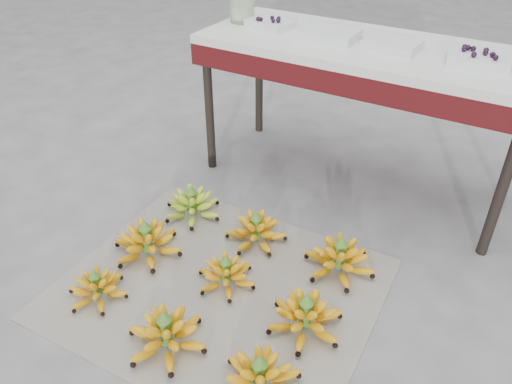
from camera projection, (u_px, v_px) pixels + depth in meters
The scene contains 17 objects.
ground at pixel (240, 285), 2.08m from camera, with size 60.00×60.00×0.00m, color #5F5F61.
newspaper_mat at pixel (219, 288), 2.06m from camera, with size 1.25×1.05×0.01m, color silver.
bunch_front_left at pixel (97, 288), 1.99m from camera, with size 0.25×0.25×0.14m.
bunch_front_center at pixel (166, 334), 1.78m from camera, with size 0.34×0.34×0.18m.
bunch_front_right at pixel (259, 378), 1.63m from camera, with size 0.36×0.36×0.17m.
bunch_mid_left at pixel (147, 242), 2.20m from camera, with size 0.31×0.31×0.19m.
bunch_mid_center at pixel (226, 274), 2.05m from camera, with size 0.25×0.25×0.15m.
bunch_mid_right at pixel (305, 317), 1.85m from camera, with size 0.36×0.36×0.18m.
bunch_back_left at pixel (192, 205), 2.44m from camera, with size 0.29×0.29×0.17m.
bunch_back_center at pixel (256, 231), 2.28m from camera, with size 0.36×0.36×0.17m.
bunch_back_right at pixel (340, 259), 2.11m from camera, with size 0.35×0.35×0.18m.
vendor_table at pixel (365, 61), 2.38m from camera, with size 1.58×0.63×0.76m.
tray_far_left at pixel (270, 23), 2.53m from camera, with size 0.25×0.20×0.06m.
tray_left at pixel (329, 34), 2.37m from camera, with size 0.27×0.19×0.04m.
tray_right at pixel (392, 45), 2.25m from camera, with size 0.25×0.18×0.04m.
tray_far_right at pixel (477, 59), 2.08m from camera, with size 0.28×0.22×0.06m.
glass_jar at pixel (242, 6), 2.58m from camera, with size 0.13×0.13×0.16m, color #D2ECBB.
Camera 1 is at (0.83, -1.26, 1.49)m, focal length 35.00 mm.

